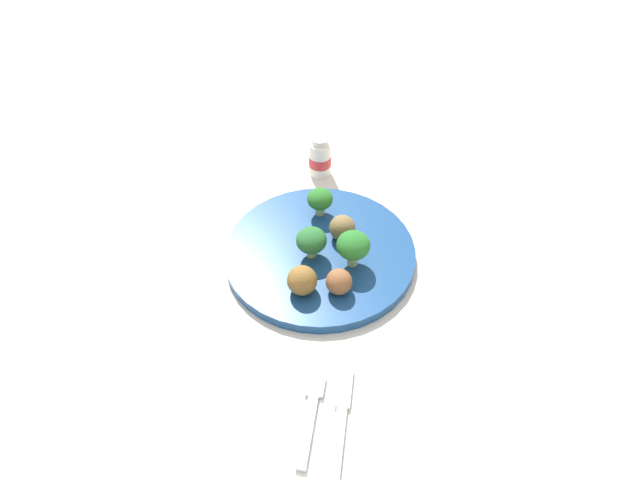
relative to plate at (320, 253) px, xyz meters
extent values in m
plane|color=silver|center=(0.00, 0.00, -0.01)|extent=(4.00, 4.00, 0.00)
cylinder|color=navy|center=(0.00, 0.00, 0.00)|extent=(0.28, 0.28, 0.02)
cylinder|color=#90B87C|center=(0.08, 0.00, 0.02)|extent=(0.01, 0.01, 0.01)
ellipsoid|color=#276B27|center=(0.08, 0.00, 0.04)|extent=(0.04, 0.04, 0.03)
cylinder|color=#A6C374|center=(-0.01, 0.01, 0.02)|extent=(0.01, 0.01, 0.01)
ellipsoid|color=#27652F|center=(-0.01, 0.01, 0.04)|extent=(0.04, 0.04, 0.04)
cylinder|color=#9DBC71|center=(-0.03, -0.05, 0.02)|extent=(0.02, 0.02, 0.02)
ellipsoid|color=#266E28|center=(-0.03, -0.05, 0.05)|extent=(0.05, 0.05, 0.04)
sphere|color=brown|center=(0.03, -0.03, 0.03)|extent=(0.04, 0.04, 0.04)
sphere|color=brown|center=(-0.08, -0.03, 0.03)|extent=(0.04, 0.04, 0.04)
sphere|color=brown|center=(-0.08, 0.02, 0.03)|extent=(0.04, 0.04, 0.04)
cube|color=white|center=(-0.27, -0.01, -0.01)|extent=(0.18, 0.13, 0.01)
cube|color=silver|center=(-0.28, 0.01, 0.00)|extent=(0.09, 0.03, 0.01)
cube|color=silver|center=(-0.22, 0.01, 0.00)|extent=(0.03, 0.03, 0.01)
cube|color=silver|center=(-0.29, -0.02, 0.00)|extent=(0.09, 0.02, 0.01)
cube|color=silver|center=(-0.22, -0.03, 0.00)|extent=(0.06, 0.02, 0.01)
cylinder|color=white|center=(0.20, 0.00, 0.02)|extent=(0.04, 0.04, 0.06)
cylinder|color=red|center=(0.20, 0.00, 0.02)|extent=(0.04, 0.04, 0.02)
cylinder|color=silver|center=(0.20, 0.00, 0.06)|extent=(0.03, 0.03, 0.01)
camera|label=1|loc=(-0.59, 0.00, 0.62)|focal=32.70mm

